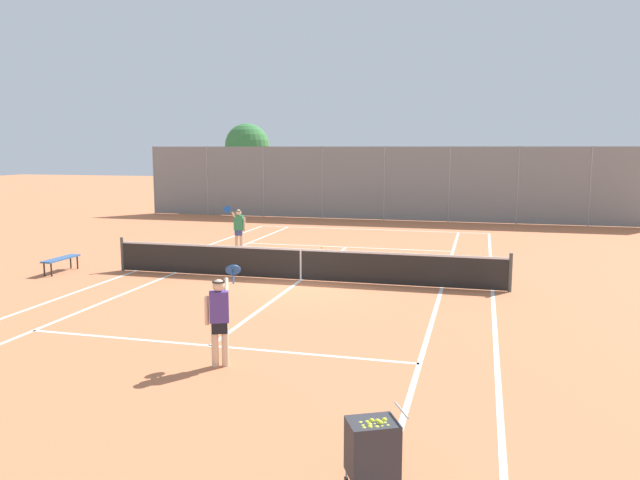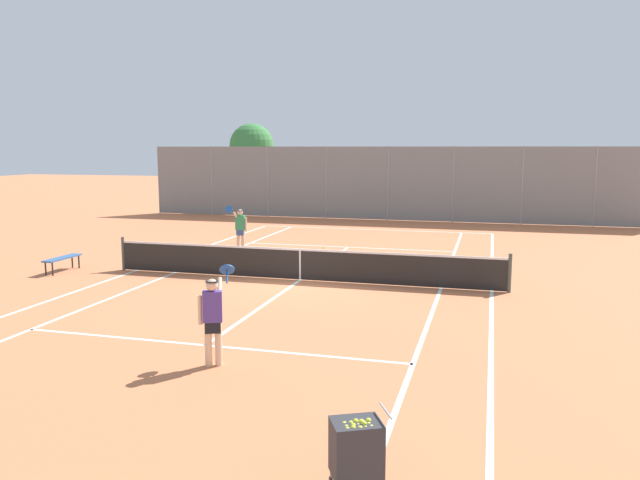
{
  "view_description": "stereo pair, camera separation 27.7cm",
  "coord_description": "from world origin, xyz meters",
  "px_view_note": "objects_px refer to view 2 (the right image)",
  "views": [
    {
      "loc": [
        5.12,
        -17.41,
        3.91
      ],
      "look_at": [
        0.2,
        1.5,
        1.0
      ],
      "focal_mm": 35.0,
      "sensor_mm": 36.0,
      "label": 1
    },
    {
      "loc": [
        5.39,
        -17.34,
        3.91
      ],
      "look_at": [
        0.2,
        1.5,
        1.0
      ],
      "focal_mm": 35.0,
      "sensor_mm": 36.0,
      "label": 2
    }
  ],
  "objects_px": {
    "tennis_net": "(300,263)",
    "loose_tennis_ball_3": "(267,254)",
    "player_near_side": "(213,316)",
    "ball_cart": "(356,448)",
    "player_far_left": "(240,227)",
    "loose_tennis_ball_1": "(435,256)",
    "loose_tennis_ball_2": "(395,260)",
    "courtside_bench": "(62,259)",
    "loose_tennis_ball_0": "(324,247)",
    "tree_behind_left": "(252,147)"
  },
  "relations": [
    {
      "from": "ball_cart",
      "to": "loose_tennis_ball_2",
      "type": "xyz_separation_m",
      "value": [
        -1.76,
        14.68,
        -0.5
      ]
    },
    {
      "from": "ball_cart",
      "to": "loose_tennis_ball_3",
      "type": "distance_m",
      "value": 16.1
    },
    {
      "from": "loose_tennis_ball_0",
      "to": "loose_tennis_ball_1",
      "type": "distance_m",
      "value": 4.45
    },
    {
      "from": "player_near_side",
      "to": "courtside_bench",
      "type": "relative_size",
      "value": 1.18
    },
    {
      "from": "tree_behind_left",
      "to": "player_near_side",
      "type": "bearing_deg",
      "value": -70.0
    },
    {
      "from": "loose_tennis_ball_2",
      "to": "courtside_bench",
      "type": "xyz_separation_m",
      "value": [
        -9.91,
        -4.62,
        0.38
      ]
    },
    {
      "from": "loose_tennis_ball_1",
      "to": "courtside_bench",
      "type": "height_order",
      "value": "courtside_bench"
    },
    {
      "from": "loose_tennis_ball_2",
      "to": "tree_behind_left",
      "type": "relative_size",
      "value": 0.01
    },
    {
      "from": "tennis_net",
      "to": "loose_tennis_ball_3",
      "type": "relative_size",
      "value": 181.82
    },
    {
      "from": "ball_cart",
      "to": "loose_tennis_ball_0",
      "type": "xyz_separation_m",
      "value": [
        -4.89,
        16.73,
        -0.5
      ]
    },
    {
      "from": "loose_tennis_ball_0",
      "to": "loose_tennis_ball_3",
      "type": "distance_m",
      "value": 2.57
    },
    {
      "from": "loose_tennis_ball_0",
      "to": "courtside_bench",
      "type": "bearing_deg",
      "value": -135.48
    },
    {
      "from": "loose_tennis_ball_0",
      "to": "loose_tennis_ball_1",
      "type": "bearing_deg",
      "value": -10.04
    },
    {
      "from": "tennis_net",
      "to": "loose_tennis_ball_3",
      "type": "xyz_separation_m",
      "value": [
        -2.48,
        3.9,
        -0.48
      ]
    },
    {
      "from": "courtside_bench",
      "to": "tree_behind_left",
      "type": "relative_size",
      "value": 0.28
    },
    {
      "from": "tennis_net",
      "to": "loose_tennis_ball_1",
      "type": "height_order",
      "value": "tennis_net"
    },
    {
      "from": "tennis_net",
      "to": "ball_cart",
      "type": "relative_size",
      "value": 12.47
    },
    {
      "from": "courtside_bench",
      "to": "tree_behind_left",
      "type": "xyz_separation_m",
      "value": [
        -1.15,
        19.36,
        3.52
      ]
    },
    {
      "from": "tennis_net",
      "to": "player_far_left",
      "type": "distance_m",
      "value": 5.73
    },
    {
      "from": "loose_tennis_ball_0",
      "to": "courtside_bench",
      "type": "distance_m",
      "value": 9.52
    },
    {
      "from": "loose_tennis_ball_1",
      "to": "tree_behind_left",
      "type": "xyz_separation_m",
      "value": [
        -12.31,
        13.46,
        3.9
      ]
    },
    {
      "from": "ball_cart",
      "to": "courtside_bench",
      "type": "bearing_deg",
      "value": 139.27
    },
    {
      "from": "loose_tennis_ball_0",
      "to": "player_far_left",
      "type": "bearing_deg",
      "value": -151.35
    },
    {
      "from": "player_far_left",
      "to": "courtside_bench",
      "type": "relative_size",
      "value": 1.18
    },
    {
      "from": "ball_cart",
      "to": "loose_tennis_ball_0",
      "type": "bearing_deg",
      "value": 106.31
    },
    {
      "from": "tennis_net",
      "to": "courtside_bench",
      "type": "height_order",
      "value": "tennis_net"
    },
    {
      "from": "tennis_net",
      "to": "loose_tennis_ball_2",
      "type": "xyz_separation_m",
      "value": [
        2.26,
        3.85,
        -0.48
      ]
    },
    {
      "from": "player_near_side",
      "to": "player_far_left",
      "type": "height_order",
      "value": "same"
    },
    {
      "from": "player_near_side",
      "to": "player_far_left",
      "type": "distance_m",
      "value": 12.54
    },
    {
      "from": "loose_tennis_ball_2",
      "to": "loose_tennis_ball_3",
      "type": "relative_size",
      "value": 1.0
    },
    {
      "from": "loose_tennis_ball_2",
      "to": "courtside_bench",
      "type": "distance_m",
      "value": 10.94
    },
    {
      "from": "player_near_side",
      "to": "loose_tennis_ball_1",
      "type": "height_order",
      "value": "player_near_side"
    },
    {
      "from": "tennis_net",
      "to": "loose_tennis_ball_1",
      "type": "xyz_separation_m",
      "value": [
        3.51,
        5.13,
        -0.48
      ]
    },
    {
      "from": "ball_cart",
      "to": "loose_tennis_ball_2",
      "type": "distance_m",
      "value": 14.79
    },
    {
      "from": "player_far_left",
      "to": "loose_tennis_ball_3",
      "type": "height_order",
      "value": "player_far_left"
    },
    {
      "from": "ball_cart",
      "to": "player_far_left",
      "type": "relative_size",
      "value": 0.54
    },
    {
      "from": "loose_tennis_ball_3",
      "to": "player_near_side",
      "type": "bearing_deg",
      "value": -74.48
    },
    {
      "from": "loose_tennis_ball_2",
      "to": "tennis_net",
      "type": "bearing_deg",
      "value": -120.38
    },
    {
      "from": "tennis_net",
      "to": "courtside_bench",
      "type": "relative_size",
      "value": 8.0
    },
    {
      "from": "ball_cart",
      "to": "tree_behind_left",
      "type": "height_order",
      "value": "tree_behind_left"
    },
    {
      "from": "loose_tennis_ball_3",
      "to": "tennis_net",
      "type": "bearing_deg",
      "value": -57.53
    },
    {
      "from": "player_far_left",
      "to": "loose_tennis_ball_1",
      "type": "distance_m",
      "value": 7.32
    },
    {
      "from": "tennis_net",
      "to": "player_near_side",
      "type": "bearing_deg",
      "value": -84.92
    },
    {
      "from": "player_far_left",
      "to": "ball_cart",
      "type": "bearing_deg",
      "value": -62.98
    },
    {
      "from": "player_far_left",
      "to": "courtside_bench",
      "type": "xyz_separation_m",
      "value": [
        -3.94,
        -5.12,
        -0.52
      ]
    },
    {
      "from": "loose_tennis_ball_2",
      "to": "courtside_bench",
      "type": "relative_size",
      "value": 0.04
    },
    {
      "from": "loose_tennis_ball_0",
      "to": "player_near_side",
      "type": "bearing_deg",
      "value": -83.44
    },
    {
      "from": "ball_cart",
      "to": "tree_behind_left",
      "type": "relative_size",
      "value": 0.18
    },
    {
      "from": "ball_cart",
      "to": "player_far_left",
      "type": "distance_m",
      "value": 17.04
    },
    {
      "from": "player_near_side",
      "to": "loose_tennis_ball_2",
      "type": "relative_size",
      "value": 26.88
    }
  ]
}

